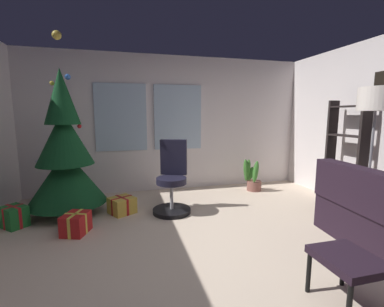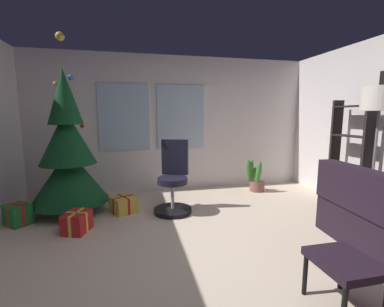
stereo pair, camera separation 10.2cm
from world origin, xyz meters
TOP-DOWN VIEW (x-y plane):
  - ground_plane at (0.00, 0.00)m, footprint 5.21×5.16m
  - wall_back_with_windows at (-0.02, 2.62)m, footprint 5.21×0.12m
  - footstool at (0.71, -0.87)m, footprint 0.40×0.45m
  - holiday_tree at (-1.69, 1.69)m, footprint 1.08×1.08m
  - gift_box_red at (-1.47, 0.95)m, footprint 0.35×0.39m
  - gift_box_green at (-2.28, 1.35)m, footprint 0.39×0.38m
  - gift_box_gold at (-0.94, 1.49)m, footprint 0.44×0.43m
  - office_chair at (-0.21, 1.38)m, footprint 0.56×0.57m
  - bookshelf at (2.39, 0.89)m, footprint 0.18×0.64m
  - floor_lamp at (2.08, 0.20)m, footprint 0.41×0.41m
  - potted_plant at (1.45, 2.07)m, footprint 0.38×0.31m

SIDE VIEW (x-z plane):
  - ground_plane at x=0.00m, z-range -0.10..0.00m
  - gift_box_gold at x=-0.94m, z-range 0.00..0.24m
  - gift_box_red at x=-1.47m, z-range 0.00..0.25m
  - gift_box_green at x=-2.28m, z-range 0.00..0.27m
  - potted_plant at x=1.45m, z-range -0.07..0.56m
  - footstool at x=0.71m, z-range 0.14..0.54m
  - office_chair at x=-0.21m, z-range -0.11..0.96m
  - bookshelf at x=2.39m, z-range -0.10..1.55m
  - holiday_tree at x=-1.69m, z-range -0.42..2.12m
  - wall_back_with_windows at x=-0.02m, z-range 0.01..2.52m
  - floor_lamp at x=2.08m, z-range 0.64..2.40m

